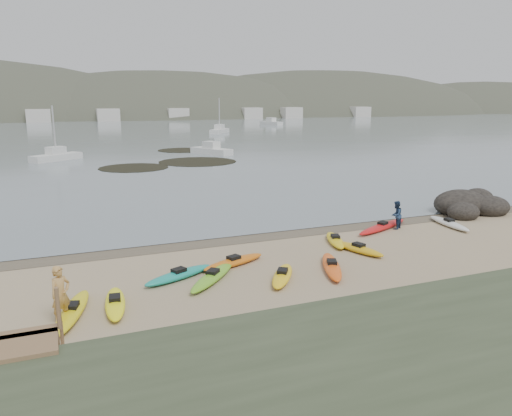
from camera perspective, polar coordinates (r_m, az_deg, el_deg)
name	(u,v)px	position (r m, az deg, el deg)	size (l,w,h in m)	color
ground	(256,235)	(27.51, 0.00, -3.05)	(600.00, 600.00, 0.00)	tan
wet_sand	(258,236)	(27.24, 0.24, -3.20)	(60.00, 60.00, 0.00)	brown
water	(67,111)	(324.78, -20.79, 10.37)	(1200.00, 1200.00, 0.00)	slate
stairs	(29,352)	(14.41, -24.55, -14.70)	(1.50, 2.70, 2.10)	olive
kayaks	(289,259)	(22.95, 3.75, -5.82)	(22.49, 8.83, 0.34)	yellow
person_west	(61,294)	(18.01, -21.43, -9.17)	(0.72, 0.47, 1.96)	tan
person_east	(396,215)	(29.60, 15.73, -0.78)	(0.79, 0.62, 1.64)	navy
rock_cluster	(470,209)	(35.63, 23.24, -0.08)	(5.34, 3.94, 1.84)	black
kelp_mats	(176,160)	(61.54, -9.09, 5.46)	(16.62, 23.31, 0.04)	black
moored_boats	(67,133)	(105.88, -20.79, 7.99)	(101.48, 72.70, 1.40)	silver
far_hills	(173,152)	(225.23, -9.48, 6.35)	(550.00, 135.00, 80.00)	#384235
far_town	(103,115)	(170.38, -17.07, 10.12)	(199.00, 5.00, 4.00)	beige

